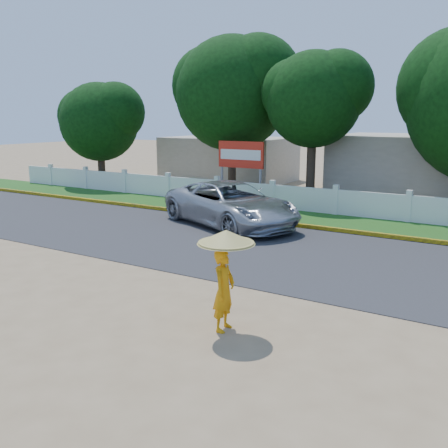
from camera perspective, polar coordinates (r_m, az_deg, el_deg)
ground at (r=12.28m, az=-4.90°, el=-7.64°), size 120.00×120.00×0.00m
road at (r=15.96m, az=4.68°, el=-2.90°), size 60.00×7.00×0.02m
grass_verge at (r=20.66m, az=11.25°, el=0.42°), size 60.00×3.50×0.03m
curb at (r=19.09m, az=9.48°, el=-0.28°), size 40.00×0.18×0.16m
fence at (r=21.91m, az=12.62°, el=2.45°), size 40.00×0.10×1.10m
building_near at (r=27.68m, az=23.28°, el=5.94°), size 10.00×6.00×3.20m
building_far at (r=33.05m, az=0.53°, el=7.45°), size 8.00×5.00×2.80m
vehicle at (r=19.18m, az=0.77°, el=2.27°), size 6.70×5.00×1.69m
monk_with_parasol at (r=9.69m, az=0.10°, el=-4.78°), size 1.12×1.12×2.05m
billboard at (r=24.86m, az=1.93°, el=7.57°), size 2.50×0.13×2.95m
tree_row at (r=23.74m, az=24.07°, el=13.19°), size 37.49×7.34×8.69m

